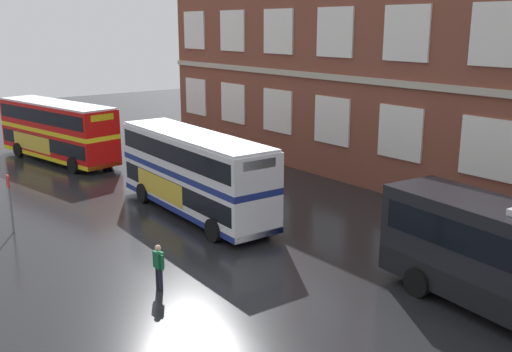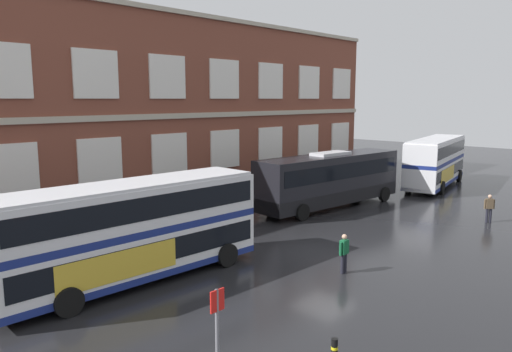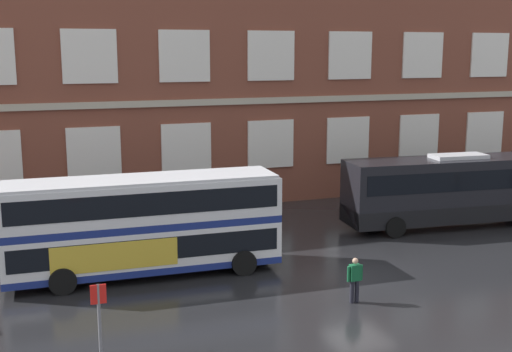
% 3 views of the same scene
% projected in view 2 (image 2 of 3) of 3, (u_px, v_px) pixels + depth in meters
% --- Properties ---
extents(ground_plane, '(120.00, 120.00, 0.00)m').
position_uv_depth(ground_plane, '(291.00, 247.00, 24.28)').
color(ground_plane, black).
extents(brick_terminal_building, '(51.26, 8.19, 13.20)m').
position_uv_depth(brick_terminal_building, '(103.00, 112.00, 33.38)').
color(brick_terminal_building, brown).
rests_on(brick_terminal_building, ground).
extents(double_decker_middle, '(11.08, 3.15, 4.07)m').
position_uv_depth(double_decker_middle, '(133.00, 230.00, 19.44)').
color(double_decker_middle, silver).
rests_on(double_decker_middle, ground).
extents(double_decker_far, '(11.29, 4.59, 4.07)m').
position_uv_depth(double_decker_far, '(436.00, 161.00, 40.94)').
color(double_decker_far, silver).
rests_on(double_decker_far, ground).
extents(touring_coach, '(12.18, 3.74, 3.80)m').
position_uv_depth(touring_coach, '(330.00, 180.00, 32.97)').
color(touring_coach, black).
rests_on(touring_coach, ground).
extents(waiting_passenger, '(0.49, 0.55, 1.70)m').
position_uv_depth(waiting_passenger, '(489.00, 207.00, 29.07)').
color(waiting_passenger, black).
rests_on(waiting_passenger, ground).
extents(second_passenger, '(0.63, 0.25, 1.70)m').
position_uv_depth(second_passenger, '(344.00, 252.00, 20.59)').
color(second_passenger, black).
rests_on(second_passenger, ground).
extents(bus_stand_flag, '(0.44, 0.10, 2.70)m').
position_uv_depth(bus_stand_flag, '(217.00, 330.00, 12.11)').
color(bus_stand_flag, slate).
rests_on(bus_stand_flag, ground).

